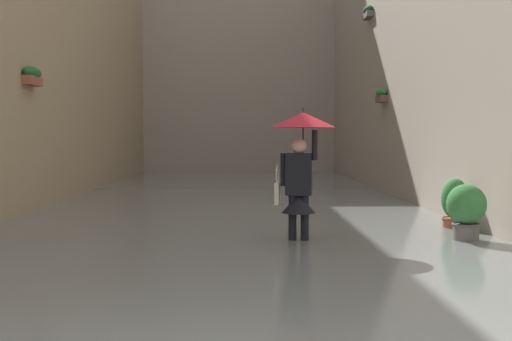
{
  "coord_description": "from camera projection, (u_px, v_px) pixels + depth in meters",
  "views": [
    {
      "loc": [
        -0.27,
        2.71,
        1.69
      ],
      "look_at": [
        -0.42,
        -6.02,
        1.2
      ],
      "focal_mm": 43.38,
      "sensor_mm": 36.0,
      "label": 1
    }
  ],
  "objects": [
    {
      "name": "flood_water",
      "position": [
        234.0,
        204.0,
        14.59
      ],
      "size": [
        8.93,
        29.64,
        0.16
      ],
      "primitive_type": "cube",
      "color": "slate",
      "rests_on": "ground_plane"
    },
    {
      "name": "building_facade_far",
      "position": [
        239.0,
        37.0,
        26.96
      ],
      "size": [
        11.73,
        1.8,
        12.04
      ],
      "primitive_type": "cube",
      "color": "#A89989",
      "rests_on": "ground_plane"
    },
    {
      "name": "person_wading",
      "position": [
        301.0,
        153.0,
        9.02
      ],
      "size": [
        0.96,
        0.96,
        2.1
      ],
      "color": "#2D2319",
      "rests_on": "ground_plane"
    },
    {
      "name": "potted_plant_far_left",
      "position": [
        455.0,
        206.0,
        10.36
      ],
      "size": [
        0.45,
        0.45,
        0.98
      ],
      "color": "#9E563D",
      "rests_on": "ground_plane"
    },
    {
      "name": "potted_plant_mid_left",
      "position": [
        466.0,
        212.0,
        9.08
      ],
      "size": [
        0.57,
        0.57,
        0.98
      ],
      "color": "#66605B",
      "rests_on": "ground_plane"
    },
    {
      "name": "ground_plane",
      "position": [
        234.0,
        207.0,
        14.6
      ],
      "size": [
        60.0,
        60.0,
        0.0
      ],
      "primitive_type": "plane",
      "color": "slate"
    }
  ]
}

